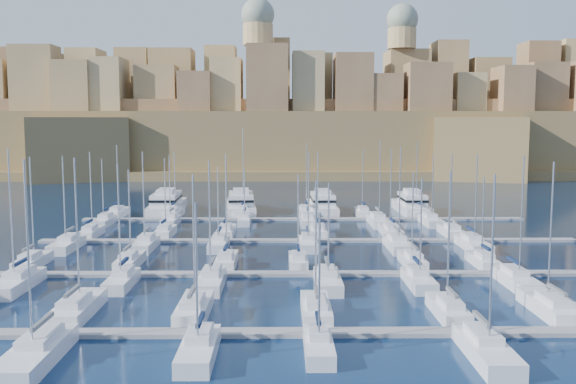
{
  "coord_description": "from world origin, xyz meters",
  "views": [
    {
      "loc": [
        -4.24,
        -89.07,
        18.89
      ],
      "look_at": [
        -3.25,
        6.0,
        8.32
      ],
      "focal_mm": 40.0,
      "sensor_mm": 36.0,
      "label": 1
    }
  ],
  "objects_px": {
    "motor_yacht_b": "(241,204)",
    "motor_yacht_c": "(322,205)",
    "sailboat_2": "(194,308)",
    "sailboat_4": "(448,309)",
    "motor_yacht_a": "(167,204)",
    "motor_yacht_d": "(412,204)"
  },
  "relations": [
    {
      "from": "motor_yacht_c",
      "to": "motor_yacht_a",
      "type": "bearing_deg",
      "value": 177.87
    },
    {
      "from": "sailboat_2",
      "to": "motor_yacht_d",
      "type": "xyz_separation_m",
      "value": [
        35.42,
        70.1,
        0.98
      ]
    },
    {
      "from": "sailboat_2",
      "to": "motor_yacht_d",
      "type": "bearing_deg",
      "value": 63.19
    },
    {
      "from": "motor_yacht_d",
      "to": "motor_yacht_b",
      "type": "bearing_deg",
      "value": 178.43
    },
    {
      "from": "sailboat_2",
      "to": "motor_yacht_c",
      "type": "xyz_separation_m",
      "value": [
        16.98,
        70.19,
        0.98
      ]
    },
    {
      "from": "sailboat_4",
      "to": "motor_yacht_a",
      "type": "bearing_deg",
      "value": 119.07
    },
    {
      "from": "sailboat_4",
      "to": "motor_yacht_d",
      "type": "height_order",
      "value": "sailboat_4"
    },
    {
      "from": "motor_yacht_a",
      "to": "motor_yacht_d",
      "type": "bearing_deg",
      "value": -1.46
    },
    {
      "from": "sailboat_2",
      "to": "motor_yacht_a",
      "type": "relative_size",
      "value": 0.7
    },
    {
      "from": "sailboat_4",
      "to": "motor_yacht_c",
      "type": "height_order",
      "value": "sailboat_4"
    },
    {
      "from": "motor_yacht_b",
      "to": "motor_yacht_c",
      "type": "distance_m",
      "value": 16.87
    },
    {
      "from": "sailboat_4",
      "to": "motor_yacht_b",
      "type": "distance_m",
      "value": 75.7
    },
    {
      "from": "motor_yacht_d",
      "to": "sailboat_4",
      "type": "bearing_deg",
      "value": -98.65
    },
    {
      "from": "motor_yacht_b",
      "to": "motor_yacht_c",
      "type": "xyz_separation_m",
      "value": [
        16.85,
        -0.88,
        0.0
      ]
    },
    {
      "from": "motor_yacht_a",
      "to": "motor_yacht_c",
      "type": "xyz_separation_m",
      "value": [
        32.28,
        -1.2,
        0.0
      ]
    },
    {
      "from": "sailboat_4",
      "to": "motor_yacht_a",
      "type": "relative_size",
      "value": 0.72
    },
    {
      "from": "sailboat_4",
      "to": "motor_yacht_b",
      "type": "height_order",
      "value": "sailboat_4"
    },
    {
      "from": "motor_yacht_a",
      "to": "motor_yacht_b",
      "type": "distance_m",
      "value": 15.43
    },
    {
      "from": "sailboat_4",
      "to": "motor_yacht_b",
      "type": "bearing_deg",
      "value": 108.93
    },
    {
      "from": "motor_yacht_c",
      "to": "motor_yacht_d",
      "type": "xyz_separation_m",
      "value": [
        18.45,
        -0.09,
        -0.0
      ]
    },
    {
      "from": "motor_yacht_a",
      "to": "motor_yacht_d",
      "type": "distance_m",
      "value": 50.74
    },
    {
      "from": "sailboat_4",
      "to": "motor_yacht_c",
      "type": "xyz_separation_m",
      "value": [
        -7.7,
        70.72,
        0.98
      ]
    }
  ]
}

